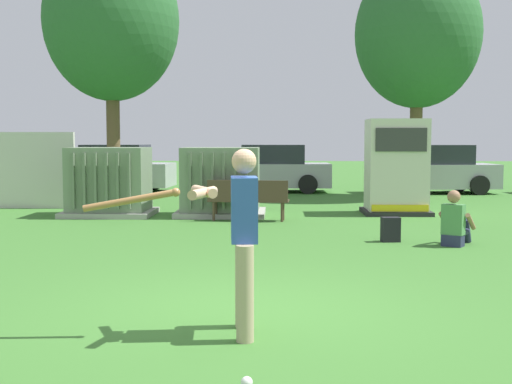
% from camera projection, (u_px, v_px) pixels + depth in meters
% --- Properties ---
extents(ground_plane, '(96.00, 96.00, 0.00)m').
position_uv_depth(ground_plane, '(243.00, 312.00, 7.13)').
color(ground_plane, '#3D752D').
extents(transformer_west, '(2.10, 1.70, 1.62)m').
position_uv_depth(transformer_west, '(109.00, 182.00, 16.08)').
color(transformer_west, '#9E9B93').
rests_on(transformer_west, ground).
extents(transformer_mid_west, '(2.10, 1.70, 1.62)m').
position_uv_depth(transformer_mid_west, '(221.00, 182.00, 16.05)').
color(transformer_mid_west, '#9E9B93').
rests_on(transformer_mid_west, ground).
extents(generator_enclosure, '(1.60, 1.40, 2.30)m').
position_uv_depth(generator_enclosure, '(396.00, 167.00, 16.39)').
color(generator_enclosure, '#262626').
rests_on(generator_enclosure, ground).
extents(park_bench, '(1.83, 0.57, 0.92)m').
position_uv_depth(park_bench, '(248.00, 197.00, 14.99)').
color(park_bench, '#4C3828').
rests_on(park_bench, ground).
extents(batter, '(1.61, 0.72, 1.74)m').
position_uv_depth(batter, '(238.00, 231.00, 6.27)').
color(batter, tan).
rests_on(batter, ground).
extents(sports_ball, '(0.09, 0.09, 0.09)m').
position_uv_depth(sports_ball, '(247.00, 382.00, 4.96)').
color(sports_ball, white).
rests_on(sports_ball, ground).
extents(seated_spectator, '(0.68, 0.78, 0.96)m').
position_uv_depth(seated_spectator, '(455.00, 224.00, 11.57)').
color(seated_spectator, '#282D4C').
rests_on(seated_spectator, ground).
extents(backpack, '(0.34, 0.29, 0.44)m').
position_uv_depth(backpack, '(390.00, 230.00, 12.00)').
color(backpack, black).
rests_on(backpack, ground).
extents(tree_left, '(4.12, 4.12, 7.87)m').
position_uv_depth(tree_left, '(111.00, 21.00, 20.57)').
color(tree_left, brown).
rests_on(tree_left, ground).
extents(tree_center_left, '(3.82, 3.82, 7.30)m').
position_uv_depth(tree_center_left, '(418.00, 34.00, 20.59)').
color(tree_center_left, brown).
rests_on(tree_center_left, ground).
extents(parked_car_leftmost, '(4.31, 2.14, 1.62)m').
position_uv_depth(parked_car_leftmost, '(113.00, 170.00, 23.42)').
color(parked_car_leftmost, '#B2B2B7').
rests_on(parked_car_leftmost, ground).
extents(parked_car_left_of_center, '(4.25, 2.01, 1.62)m').
position_uv_depth(parked_car_left_of_center, '(269.00, 170.00, 23.16)').
color(parked_car_left_of_center, '#B2B2B7').
rests_on(parked_car_left_of_center, ground).
extents(parked_car_right_of_center, '(4.36, 2.25, 1.62)m').
position_uv_depth(parked_car_right_of_center, '(433.00, 171.00, 22.61)').
color(parked_car_right_of_center, '#B2B2B7').
rests_on(parked_car_right_of_center, ground).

